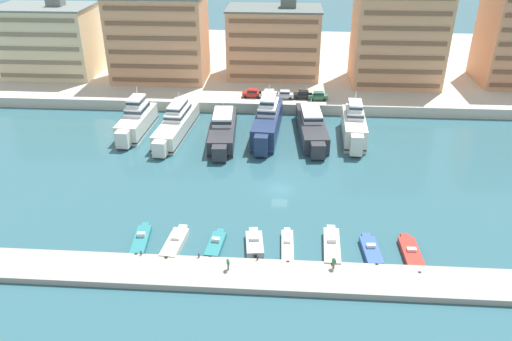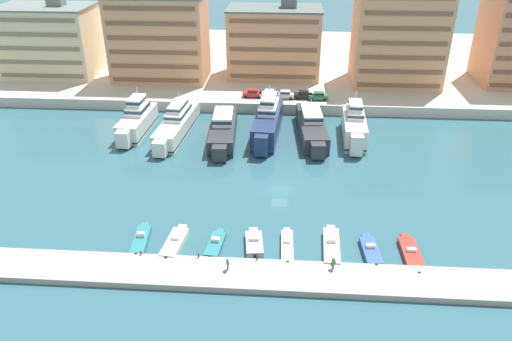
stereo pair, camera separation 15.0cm
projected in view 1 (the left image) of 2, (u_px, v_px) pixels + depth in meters
ground_plane at (280, 189)px, 78.22m from camera, size 400.00×400.00×0.00m
quay_promenade at (286, 63)px, 136.63m from camera, size 180.00×70.00×2.23m
pier_dock at (275, 277)px, 59.15m from camera, size 120.00×5.63×0.80m
yacht_ivory_far_left at (136, 120)px, 96.97m from camera, size 4.94×16.75×8.54m
yacht_ivory_left at (176, 124)px, 96.22m from camera, size 5.75×21.89×7.62m
yacht_charcoal_mid_left at (223, 129)px, 94.53m from camera, size 5.70×20.82×6.45m
yacht_navy_center_left at (267, 121)px, 95.87m from camera, size 5.54×21.47×9.04m
yacht_charcoal_center at (312, 126)px, 95.68m from camera, size 6.04×21.80×6.46m
yacht_ivory_center_right at (354, 126)px, 93.90m from camera, size 4.58×16.58×8.78m
motorboat_teal_far_left at (141, 240)px, 65.65m from camera, size 2.39×7.34×1.36m
motorboat_cream_left at (175, 243)px, 64.92m from camera, size 2.72×7.46×1.35m
motorboat_teal_mid_left at (216, 244)px, 64.79m from camera, size 2.30×6.40×1.27m
motorboat_grey_center_left at (254, 243)px, 64.93m from camera, size 2.75×6.23×1.30m
motorboat_cream_center at (287, 246)px, 64.45m from camera, size 1.67×7.60×1.18m
motorboat_cream_center_right at (332, 246)px, 64.22m from camera, size 2.31×8.62×1.55m
motorboat_blue_mid_right at (371, 251)px, 63.61m from camera, size 2.45×6.89×1.24m
motorboat_red_right at (412, 254)px, 62.93m from camera, size 2.28×8.35×1.14m
car_red_far_left at (252, 93)px, 108.81m from camera, size 4.11×1.94×1.80m
car_silver_left at (269, 93)px, 108.57m from camera, size 4.13×1.97×1.80m
car_silver_mid_left at (284, 94)px, 108.03m from camera, size 4.13×1.98×1.80m
car_black_center_left at (303, 94)px, 108.02m from camera, size 4.15×2.01×1.80m
car_green_center at (318, 96)px, 107.31m from camera, size 4.16×2.04×1.80m
apartment_block_far_left at (49, 41)px, 120.68m from camera, size 22.22×14.05×18.40m
apartment_block_left at (159, 38)px, 116.56m from camera, size 22.33×12.80×21.49m
apartment_block_mid_left at (274, 42)px, 119.82m from camera, size 22.21×13.01×18.20m
apartment_block_center_left at (398, 35)px, 113.30m from camera, size 20.26×14.45×24.29m
pedestrian_near_edge at (334, 262)px, 59.44m from camera, size 0.48×0.48×1.65m
pedestrian_mid_deck at (228, 263)px, 59.26m from camera, size 0.39×0.58×1.64m
bollard_west at (141, 253)px, 62.07m from camera, size 0.20×0.20×0.61m
bollard_west_mid at (199, 255)px, 61.64m from camera, size 0.20×0.20×0.61m
bollard_east_mid at (258, 258)px, 61.21m from camera, size 0.20×0.20×0.61m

